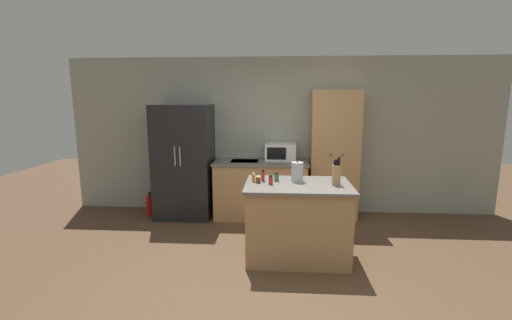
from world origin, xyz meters
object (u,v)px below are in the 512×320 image
refrigerator (184,161)px  kettle (297,172)px  fire_extinguisher (150,205)px  spice_bottle_amber_oil (263,176)px  spice_bottle_green_herb (254,178)px  microwave (280,152)px  spice_bottle_tall_dark (271,180)px  knife_block (336,174)px  spice_bottle_pale_salt (277,177)px  spice_bottle_short_red (258,180)px  pantry_cabinet (334,155)px

refrigerator → kettle: bearing=-36.1°
fire_extinguisher → spice_bottle_amber_oil: bearing=-33.6°
spice_bottle_amber_oil → spice_bottle_green_herb: (-0.11, -0.04, -0.02)m
microwave → kettle: bearing=-81.9°
microwave → spice_bottle_amber_oil: microwave is taller
spice_bottle_tall_dark → spice_bottle_green_herb: 0.24m
knife_block → spice_bottle_amber_oil: size_ratio=2.28×
spice_bottle_pale_salt → kettle: kettle is taller
knife_block → spice_bottle_short_red: size_ratio=4.12×
kettle → fire_extinguisher: (-2.37, 1.26, -0.87)m
microwave → spice_bottle_tall_dark: bearing=-94.0°
kettle → fire_extinguisher: bearing=151.9°
refrigerator → knife_block: (2.21, -1.44, 0.14)m
refrigerator → microwave: size_ratio=3.69×
kettle → fire_extinguisher: 2.83m
microwave → knife_block: knife_block is taller
refrigerator → microwave: bearing=5.4°
spice_bottle_green_herb → refrigerator: bearing=132.3°
knife_block → spice_bottle_pale_salt: size_ratio=3.10×
spice_bottle_short_red → spice_bottle_green_herb: 0.08m
spice_bottle_amber_oil → kettle: bearing=4.2°
spice_bottle_pale_salt → spice_bottle_amber_oil: bearing=-174.1°
knife_block → spice_bottle_green_herb: (-0.98, 0.08, -0.08)m
spice_bottle_green_herb → kettle: 0.54m
spice_bottle_short_red → spice_bottle_amber_oil: spice_bottle_amber_oil is taller
microwave → kettle: size_ratio=1.90×
spice_bottle_short_red → fire_extinguisher: size_ratio=0.21×
spice_bottle_tall_dark → spice_bottle_amber_oil: spice_bottle_amber_oil is taller
spice_bottle_green_herb → spice_bottle_pale_salt: size_ratio=1.04×
kettle → fire_extinguisher: size_ratio=0.68×
spice_bottle_green_herb → spice_bottle_pale_salt: (0.28, 0.06, -0.00)m
spice_bottle_short_red → fire_extinguisher: spice_bottle_short_red is taller
fire_extinguisher → spice_bottle_green_herb: bearing=-36.0°
spice_bottle_pale_salt → kettle: bearing=3.1°
refrigerator → fire_extinguisher: bearing=-177.8°
refrigerator → spice_bottle_short_red: size_ratio=22.30×
spice_bottle_pale_salt → fire_extinguisher: (-2.12, 1.28, -0.81)m
knife_block → fire_extinguisher: knife_block is taller
spice_bottle_amber_oil → fire_extinguisher: spice_bottle_amber_oil is taller
spice_bottle_short_red → spice_bottle_green_herb: (-0.06, 0.05, 0.01)m
spice_bottle_tall_dark → microwave: bearing=86.0°
refrigerator → spice_bottle_short_red: (1.29, -1.41, 0.05)m
microwave → spice_bottle_amber_oil: 1.48m
knife_block → kettle: knife_block is taller
spice_bottle_tall_dark → kettle: 0.37m
kettle → knife_block: bearing=-19.3°
knife_block → spice_bottle_pale_salt: knife_block is taller
knife_block → pantry_cabinet: bearing=82.3°
spice_bottle_amber_oil → pantry_cabinet: bearing=53.0°
kettle → refrigerator: bearing=143.9°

